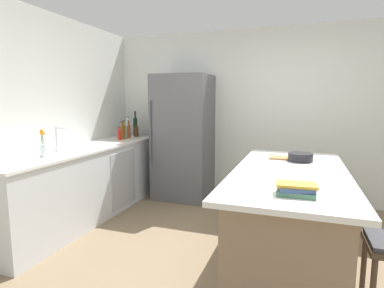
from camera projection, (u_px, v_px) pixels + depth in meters
name	position (u px, v px, depth m)	size (l,w,h in m)	color
ground_plane	(231.00, 269.00, 2.83)	(7.20, 7.20, 0.00)	#7A664C
wall_rear	(264.00, 115.00, 4.75)	(6.00, 0.10, 2.60)	silver
wall_left	(17.00, 121.00, 3.45)	(0.10, 6.00, 2.60)	silver
counter_run_left	(87.00, 182.00, 4.07)	(0.68, 2.89, 0.93)	silver
kitchen_island	(288.00, 218.00, 2.84)	(0.98, 2.15, 0.90)	#8E755B
refrigerator	(183.00, 138.00, 4.82)	(0.84, 0.72, 1.91)	#56565B
sink_faucet	(57.00, 139.00, 3.59)	(0.15, 0.05, 0.30)	silver
flower_vase	(43.00, 148.00, 3.27)	(0.07, 0.07, 0.30)	silver
wine_bottle	(135.00, 126.00, 5.22)	(0.07, 0.07, 0.42)	#19381E
syrup_bottle	(136.00, 131.00, 5.13)	(0.07, 0.07, 0.22)	#5B3319
soda_bottle	(128.00, 129.00, 5.06)	(0.08, 0.08, 0.34)	silver
vinegar_bottle	(129.00, 131.00, 4.95)	(0.06, 0.06, 0.28)	#994C23
olive_oil_bottle	(124.00, 131.00, 4.87)	(0.06, 0.06, 0.28)	olive
whiskey_bottle	(122.00, 132.00, 4.79)	(0.08, 0.08, 0.28)	brown
hot_sauce_bottle	(119.00, 135.00, 4.69)	(0.05, 0.05, 0.20)	red
cookbook_stack	(296.00, 189.00, 2.05)	(0.27, 0.21, 0.08)	#4C7F60
mixing_bowl	(300.00, 157.00, 3.19)	(0.25, 0.25, 0.09)	black
cutting_board	(286.00, 158.00, 3.33)	(0.35, 0.19, 0.02)	#9E7042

